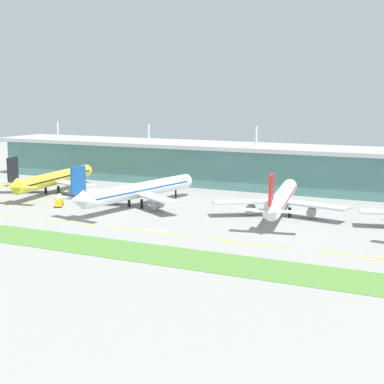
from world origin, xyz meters
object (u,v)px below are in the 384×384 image
at_px(fuel_truck, 59,201).
at_px(airliner_far_middle, 281,198).
at_px(airliner_near_middle, 138,191).
at_px(airliner_nearest, 53,179).

bearing_deg(fuel_truck, airliner_far_middle, 13.37).
bearing_deg(airliner_far_middle, fuel_truck, -166.63).
xyz_separation_m(airliner_near_middle, airliner_far_middle, (54.90, 7.58, -0.01)).
relative_size(airliner_near_middle, airliner_far_middle, 1.08).
xyz_separation_m(airliner_far_middle, fuel_truck, (-83.20, -19.77, -4.19)).
xyz_separation_m(airliner_nearest, airliner_far_middle, (104.66, -3.58, -0.00)).
relative_size(airliner_nearest, fuel_truck, 8.99).
distance_m(airliner_nearest, fuel_truck, 31.99).
distance_m(airliner_nearest, airliner_near_middle, 51.00).
distance_m(airliner_near_middle, airliner_far_middle, 55.42).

